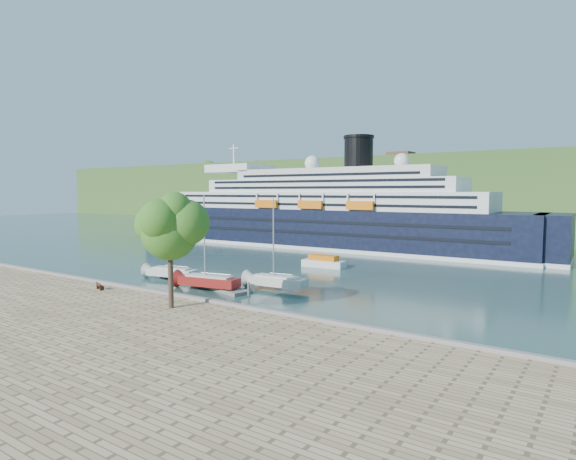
# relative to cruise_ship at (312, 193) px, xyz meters

# --- Properties ---
(ground) EXTENTS (400.00, 400.00, 0.00)m
(ground) POSITION_rel_cruise_ship_xyz_m (8.06, -53.74, -11.37)
(ground) COLOR #284845
(ground) RESTS_ON ground
(far_hillside) EXTENTS (400.00, 50.00, 24.00)m
(far_hillside) POSITION_rel_cruise_ship_xyz_m (8.06, 91.26, 0.63)
(far_hillside) COLOR #2D4F1F
(far_hillside) RESTS_ON ground
(quay_coping) EXTENTS (220.00, 0.50, 0.30)m
(quay_coping) POSITION_rel_cruise_ship_xyz_m (8.06, -53.94, -10.22)
(quay_coping) COLOR slate
(quay_coping) RESTS_ON promenade
(cruise_ship) EXTENTS (101.55, 16.59, 22.75)m
(cruise_ship) POSITION_rel_cruise_ship_xyz_m (0.00, 0.00, 0.00)
(cruise_ship) COLOR black
(cruise_ship) RESTS_ON ground
(park_bench) EXTENTS (1.48, 0.94, 0.88)m
(park_bench) POSITION_rel_cruise_ship_xyz_m (7.57, -56.32, -9.93)
(park_bench) COLOR #452213
(park_bench) RESTS_ON promenade
(promenade_tree) EXTENTS (6.88, 6.88, 11.39)m
(promenade_tree) POSITION_rel_cruise_ship_xyz_m (20.18, -57.63, -4.68)
(promenade_tree) COLOR #33681B
(promenade_tree) RESTS_ON promenade
(floating_pontoon) EXTENTS (18.83, 7.02, 0.42)m
(floating_pontoon) POSITION_rel_cruise_ship_xyz_m (10.30, -44.08, -11.16)
(floating_pontoon) COLOR gray
(floating_pontoon) RESTS_ON ground
(sailboat_white_near) EXTENTS (7.88, 3.44, 9.85)m
(sailboat_white_near) POSITION_rel_cruise_ship_xyz_m (5.50, -44.31, -6.45)
(sailboat_white_near) COLOR silver
(sailboat_white_near) RESTS_ON ground
(sailboat_red) EXTENTS (8.51, 3.61, 10.65)m
(sailboat_red) POSITION_rel_cruise_ship_xyz_m (14.27, -46.48, -6.05)
(sailboat_red) COLOR maroon
(sailboat_red) RESTS_ON ground
(sailboat_white_far) EXTENTS (8.14, 2.88, 10.30)m
(sailboat_white_far) POSITION_rel_cruise_ship_xyz_m (20.85, -41.85, -6.22)
(sailboat_white_far) COLOR silver
(sailboat_white_far) RESTS_ON ground
(tender_launch) EXTENTS (6.84, 2.67, 1.86)m
(tender_launch) POSITION_rel_cruise_ship_xyz_m (16.54, -23.60, -10.44)
(tender_launch) COLOR orange
(tender_launch) RESTS_ON ground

